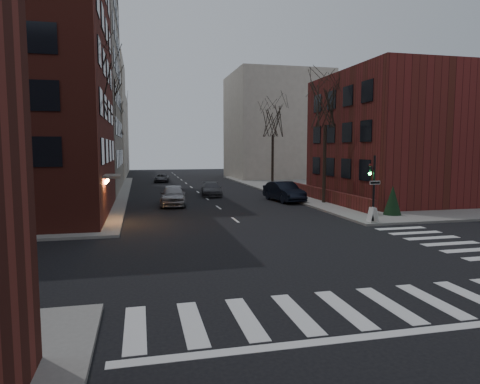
% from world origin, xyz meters
% --- Properties ---
extents(ground, '(160.00, 160.00, 0.00)m').
position_xyz_m(ground, '(0.00, 0.00, 0.00)').
color(ground, black).
rests_on(ground, ground).
extents(sidewalk_far_right, '(44.00, 44.00, 0.15)m').
position_xyz_m(sidewalk_far_right, '(29.00, 30.00, 0.07)').
color(sidewalk_far_right, gray).
rests_on(sidewalk_far_right, ground).
extents(building_left_tan, '(18.00, 18.00, 28.00)m').
position_xyz_m(building_left_tan, '(-17.00, 34.00, 14.00)').
color(building_left_tan, gray).
rests_on(building_left_tan, ground).
extents(building_right_brick, '(12.00, 14.00, 11.00)m').
position_xyz_m(building_right_brick, '(16.50, 19.00, 5.50)').
color(building_right_brick, maroon).
rests_on(building_right_brick, ground).
extents(low_wall_right, '(0.35, 16.00, 1.00)m').
position_xyz_m(low_wall_right, '(9.30, 19.00, 0.65)').
color(low_wall_right, maroon).
rests_on(low_wall_right, sidewalk_far_right).
extents(building_distant_la, '(14.00, 16.00, 18.00)m').
position_xyz_m(building_distant_la, '(-15.00, 55.00, 9.00)').
color(building_distant_la, beige).
rests_on(building_distant_la, ground).
extents(building_distant_ra, '(14.00, 14.00, 16.00)m').
position_xyz_m(building_distant_ra, '(15.00, 50.00, 8.00)').
color(building_distant_ra, beige).
rests_on(building_distant_ra, ground).
extents(building_distant_lb, '(10.00, 12.00, 14.00)m').
position_xyz_m(building_distant_lb, '(-13.00, 72.00, 7.00)').
color(building_distant_lb, beige).
rests_on(building_distant_lb, ground).
extents(traffic_signal, '(0.76, 0.44, 4.00)m').
position_xyz_m(traffic_signal, '(7.94, 8.99, 1.91)').
color(traffic_signal, black).
rests_on(traffic_signal, sidewalk_far_right).
extents(tree_left_a, '(4.18, 4.18, 10.26)m').
position_xyz_m(tree_left_a, '(-8.80, 14.00, 8.47)').
color(tree_left_a, '#2D231C').
rests_on(tree_left_a, sidewalk_far_left).
extents(tree_left_b, '(4.40, 4.40, 10.80)m').
position_xyz_m(tree_left_b, '(-8.80, 26.00, 8.91)').
color(tree_left_b, '#2D231C').
rests_on(tree_left_b, sidewalk_far_left).
extents(tree_left_c, '(3.96, 3.96, 9.72)m').
position_xyz_m(tree_left_c, '(-8.80, 40.00, 8.03)').
color(tree_left_c, '#2D231C').
rests_on(tree_left_c, sidewalk_far_left).
extents(tree_right_a, '(3.96, 3.96, 9.72)m').
position_xyz_m(tree_right_a, '(8.80, 18.00, 8.03)').
color(tree_right_a, '#2D231C').
rests_on(tree_right_a, sidewalk_far_right).
extents(tree_right_b, '(3.74, 3.74, 9.18)m').
position_xyz_m(tree_right_b, '(8.80, 32.00, 7.59)').
color(tree_right_b, '#2D231C').
rests_on(tree_right_b, sidewalk_far_right).
extents(streetlamp_near, '(0.36, 0.36, 6.28)m').
position_xyz_m(streetlamp_near, '(-8.20, 22.00, 4.24)').
color(streetlamp_near, black).
rests_on(streetlamp_near, sidewalk_far_left).
extents(streetlamp_far, '(0.36, 0.36, 6.28)m').
position_xyz_m(streetlamp_far, '(-8.20, 42.00, 4.24)').
color(streetlamp_far, black).
rests_on(streetlamp_far, sidewalk_far_left).
extents(parked_sedan, '(2.44, 5.36, 1.70)m').
position_xyz_m(parked_sedan, '(6.20, 20.49, 0.85)').
color(parked_sedan, black).
rests_on(parked_sedan, ground).
extents(car_lane_silver, '(2.45, 5.09, 1.68)m').
position_xyz_m(car_lane_silver, '(-3.31, 19.99, 0.84)').
color(car_lane_silver, '#97979C').
rests_on(car_lane_silver, ground).
extents(car_lane_gray, '(2.27, 4.69, 1.32)m').
position_xyz_m(car_lane_gray, '(0.80, 26.14, 0.66)').
color(car_lane_gray, '#434348').
rests_on(car_lane_gray, ground).
extents(car_lane_far, '(2.30, 4.18, 1.11)m').
position_xyz_m(car_lane_far, '(-3.01, 44.48, 0.56)').
color(car_lane_far, '#46454B').
rests_on(car_lane_far, ground).
extents(sandwich_board, '(0.42, 0.57, 0.91)m').
position_xyz_m(sandwich_board, '(7.70, 8.50, 0.60)').
color(sandwich_board, white).
rests_on(sandwich_board, sidewalk_far_right).
extents(evergreen_shrub, '(1.24, 1.24, 1.96)m').
position_xyz_m(evergreen_shrub, '(10.50, 10.82, 1.13)').
color(evergreen_shrub, black).
rests_on(evergreen_shrub, sidewalk_far_right).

